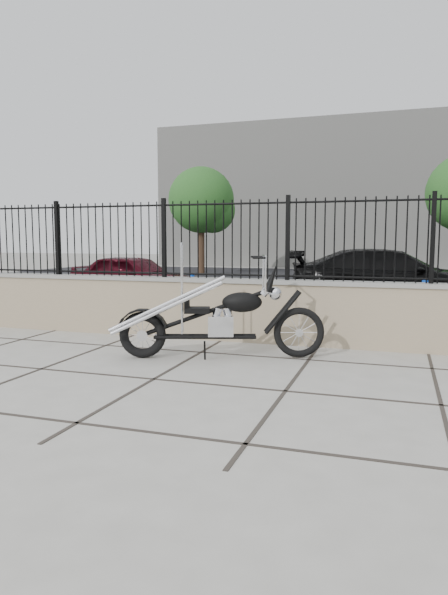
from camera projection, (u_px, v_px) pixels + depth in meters
name	position (u px, v px, depth m)	size (l,w,h in m)	color
ground_plane	(154.00, 379.00, 5.94)	(90.00, 90.00, 0.00)	#99968E
parking_lot	(317.00, 286.00, 17.74)	(30.00, 30.00, 0.00)	black
retaining_wall	(224.00, 309.00, 8.25)	(14.00, 0.36, 0.96)	gray
iron_fence	(224.00, 239.00, 8.13)	(14.00, 0.08, 1.20)	black
background_building	(354.00, 197.00, 30.52)	(22.00, 6.00, 8.00)	beige
chopper_motorcycle	(217.00, 300.00, 6.93)	(2.58, 0.45, 1.55)	black
car_red	(134.00, 277.00, 13.60)	(1.40, 3.47, 1.18)	#3D0812
car_black	(390.00, 278.00, 12.17)	(1.88, 4.63, 1.34)	black
bollard_a	(192.00, 295.00, 10.89)	(0.10, 0.10, 0.86)	blue
bollard_b	(424.00, 304.00, 9.15)	(0.11, 0.11, 0.89)	#0C1DB5
tree_left	(201.00, 197.00, 23.03)	(2.86, 2.86, 4.83)	#382619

